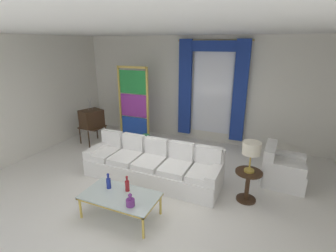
# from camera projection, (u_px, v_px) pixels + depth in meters

# --- Properties ---
(ground_plane) EXTENTS (16.00, 16.00, 0.00)m
(ground_plane) POSITION_uv_depth(u_px,v_px,m) (153.00, 188.00, 5.07)
(ground_plane) COLOR white
(wall_rear) EXTENTS (8.00, 0.12, 3.00)m
(wall_rear) POSITION_uv_depth(u_px,v_px,m) (199.00, 90.00, 7.27)
(wall_rear) COLOR white
(wall_rear) RESTS_ON ground
(wall_left) EXTENTS (0.12, 7.00, 3.00)m
(wall_left) POSITION_uv_depth(u_px,v_px,m) (36.00, 96.00, 6.49)
(wall_left) COLOR white
(wall_left) RESTS_ON ground
(ceiling_slab) EXTENTS (8.00, 7.60, 0.04)m
(ceiling_slab) POSITION_uv_depth(u_px,v_px,m) (169.00, 31.00, 4.82)
(ceiling_slab) COLOR white
(curtained_window) EXTENTS (2.00, 0.17, 2.70)m
(curtained_window) POSITION_uv_depth(u_px,v_px,m) (212.00, 83.00, 6.90)
(curtained_window) COLOR white
(curtained_window) RESTS_ON ground
(couch_white_long) EXTENTS (2.93, 0.95, 0.86)m
(couch_white_long) POSITION_uv_depth(u_px,v_px,m) (153.00, 165.00, 5.39)
(couch_white_long) COLOR white
(couch_white_long) RESTS_ON ground
(coffee_table) EXTENTS (1.26, 0.69, 0.41)m
(coffee_table) POSITION_uv_depth(u_px,v_px,m) (120.00, 197.00, 4.16)
(coffee_table) COLOR silver
(coffee_table) RESTS_ON ground
(bottle_blue_decanter) EXTENTS (0.07, 0.07, 0.28)m
(bottle_blue_decanter) POSITION_uv_depth(u_px,v_px,m) (127.00, 185.00, 4.23)
(bottle_blue_decanter) COLOR maroon
(bottle_blue_decanter) RESTS_ON coffee_table
(bottle_crystal_tall) EXTENTS (0.14, 0.14, 0.22)m
(bottle_crystal_tall) POSITION_uv_depth(u_px,v_px,m) (130.00, 202.00, 3.85)
(bottle_crystal_tall) COLOR #753384
(bottle_crystal_tall) RESTS_ON coffee_table
(bottle_amber_squat) EXTENTS (0.08, 0.08, 0.28)m
(bottle_amber_squat) POSITION_uv_depth(u_px,v_px,m) (109.00, 182.00, 4.31)
(bottle_amber_squat) COLOR navy
(bottle_amber_squat) RESTS_ON coffee_table
(vintage_tv) EXTENTS (0.67, 0.72, 1.35)m
(vintage_tv) POSITION_uv_depth(u_px,v_px,m) (92.00, 119.00, 7.15)
(vintage_tv) COLOR #382314
(vintage_tv) RESTS_ON ground
(armchair_white) EXTENTS (0.86, 0.86, 0.80)m
(armchair_white) POSITION_uv_depth(u_px,v_px,m) (281.00, 170.00, 5.21)
(armchair_white) COLOR white
(armchair_white) RESTS_ON ground
(stained_glass_divider) EXTENTS (0.95, 0.05, 2.20)m
(stained_glass_divider) POSITION_uv_depth(u_px,v_px,m) (134.00, 107.00, 7.14)
(stained_glass_divider) COLOR gold
(stained_glass_divider) RESTS_ON ground
(peacock_figurine) EXTENTS (0.44, 0.60, 0.50)m
(peacock_figurine) POSITION_uv_depth(u_px,v_px,m) (144.00, 142.00, 6.86)
(peacock_figurine) COLOR beige
(peacock_figurine) RESTS_ON ground
(round_side_table) EXTENTS (0.48, 0.48, 0.59)m
(round_side_table) POSITION_uv_depth(u_px,v_px,m) (248.00, 183.00, 4.60)
(round_side_table) COLOR #382314
(round_side_table) RESTS_ON ground
(table_lamp_brass) EXTENTS (0.32, 0.32, 0.57)m
(table_lamp_brass) POSITION_uv_depth(u_px,v_px,m) (251.00, 149.00, 4.38)
(table_lamp_brass) COLOR #B29338
(table_lamp_brass) RESTS_ON round_side_table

